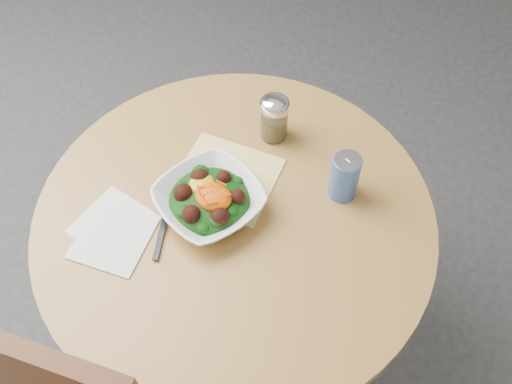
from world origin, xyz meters
TOP-DOWN VIEW (x-y plane):
  - ground at (0.00, 0.00)m, footprint 6.00×6.00m
  - table at (0.00, 0.00)m, footprint 0.90×0.90m
  - cloth_napkin at (-0.07, 0.08)m, footprint 0.24×0.22m
  - paper_napkins at (-0.21, -0.16)m, footprint 0.19×0.20m
  - salad_bowl at (-0.06, -0.01)m, footprint 0.29×0.29m
  - fork at (-0.13, -0.09)m, footprint 0.08×0.18m
  - spice_shaker at (-0.03, 0.25)m, footprint 0.07×0.07m
  - beverage_can at (0.19, 0.17)m, footprint 0.06×0.06m

SIDE VIEW (x-z plane):
  - ground at x=0.00m, z-range 0.00..0.00m
  - table at x=0.00m, z-range 0.18..0.93m
  - cloth_napkin at x=-0.07m, z-range 0.75..0.75m
  - paper_napkins at x=-0.21m, z-range 0.75..0.75m
  - fork at x=-0.13m, z-range 0.75..0.76m
  - salad_bowl at x=-0.06m, z-range 0.74..0.82m
  - beverage_can at x=0.19m, z-range 0.75..0.87m
  - spice_shaker at x=-0.03m, z-range 0.75..0.87m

